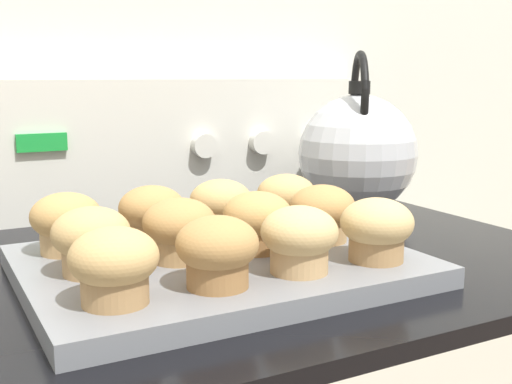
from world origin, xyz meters
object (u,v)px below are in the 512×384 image
muffin_r1_c1 (179,229)px  muffin_r2_c2 (221,205)px  muffin_r0_c1 (217,251)px  tea_kettle (357,151)px  muffin_r1_c2 (258,220)px  muffin_r1_c3 (323,212)px  muffin_pan (218,266)px  muffin_r2_c1 (152,213)px  muffin_r2_c3 (286,199)px  muffin_r0_c2 (299,238)px  muffin_r0_c0 (114,264)px  muffin_r1_c0 (91,239)px  muffin_r0_c3 (377,228)px  muffin_r2_c0 (66,222)px

muffin_r1_c1 → muffin_r2_c2: size_ratio=1.00×
muffin_r0_c1 → tea_kettle: size_ratio=0.30×
muffin_r1_c2 → muffin_r1_c3: size_ratio=1.00×
muffin_pan → muffin_r2_c2: (0.05, 0.09, 0.05)m
muffin_pan → muffin_r2_c1: (-0.04, 0.09, 0.05)m
muffin_r2_c2 → muffin_r2_c3: (0.09, -0.00, 0.00)m
muffin_r2_c3 → muffin_r2_c1: bearing=-179.5°
muffin_r0_c1 → muffin_r0_c2: 0.09m
muffin_r0_c0 → muffin_r1_c2: 0.21m
muffin_pan → muffin_r1_c0: muffin_r1_c0 is taller
muffin_r0_c0 → muffin_r0_c1: bearing=-0.9°
muffin_r0_c3 → muffin_r1_c3: 0.09m
muffin_r0_c3 → muffin_r2_c2: (-0.09, 0.19, 0.00)m
tea_kettle → muffin_r0_c0: bearing=-148.4°
muffin_r1_c0 → muffin_r2_c0: same height
muffin_r1_c0 → muffin_r2_c2: bearing=26.8°
muffin_r0_c1 → muffin_r2_c0: (-0.10, 0.18, 0.00)m
muffin_r1_c2 → muffin_r1_c3: 0.09m
muffin_r1_c0 → muffin_pan: bearing=-0.3°
muffin_r1_c2 → muffin_r2_c3: bearing=45.3°
muffin_r2_c1 → tea_kettle: bearing=16.3°
muffin_r1_c3 → muffin_r1_c2: bearing=-178.3°
muffin_r2_c1 → muffin_r2_c3: (0.18, 0.00, 0.00)m
muffin_r2_c0 → muffin_r2_c1: (0.10, -0.00, 0.00)m
muffin_r0_c1 → muffin_r0_c0: bearing=179.1°
muffin_pan → muffin_r0_c1: 0.11m
muffin_pan → muffin_r0_c2: (0.05, -0.09, 0.05)m
muffin_r1_c0 → muffin_r2_c3: (0.27, 0.09, 0.00)m
muffin_r0_c2 → muffin_r2_c1: size_ratio=1.00×
muffin_r1_c0 → muffin_r1_c1: size_ratio=1.00×
muffin_r0_c0 → muffin_r1_c3: (0.27, 0.09, 0.00)m
muffin_r0_c2 → muffin_r1_c3: (0.09, 0.09, 0.00)m
muffin_r1_c3 → muffin_r2_c2: size_ratio=1.00×
muffin_r0_c3 → muffin_r0_c0: bearing=179.6°
muffin_r0_c0 → muffin_r2_c0: (-0.00, 0.18, 0.00)m
muffin_r0_c1 → muffin_r2_c0: 0.21m
tea_kettle → muffin_r1_c0: bearing=-157.1°
muffin_r0_c3 → muffin_r2_c1: (-0.18, 0.18, 0.00)m
muffin_r1_c1 → muffin_r1_c3: 0.18m
muffin_r2_c2 → muffin_r1_c1: bearing=-134.9°
muffin_r0_c2 → muffin_r1_c1: 0.13m
muffin_r0_c0 → muffin_r2_c1: bearing=62.1°
muffin_r2_c0 → muffin_r2_c2: size_ratio=1.00×
muffin_r1_c0 → tea_kettle: tea_kettle is taller
muffin_r0_c3 → muffin_r1_c0: bearing=160.9°
muffin_r0_c2 → tea_kettle: 0.41m
muffin_r2_c3 → tea_kettle: size_ratio=0.30×
muffin_pan → muffin_r0_c2: muffin_r0_c2 is taller
muffin_r0_c2 → muffin_r1_c3: same height
muffin_r0_c2 → muffin_r1_c1: (-0.09, 0.09, 0.00)m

